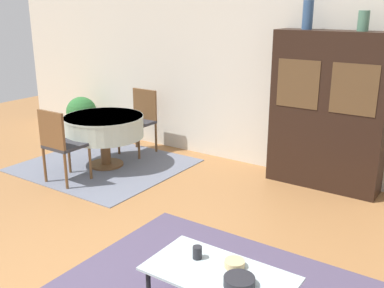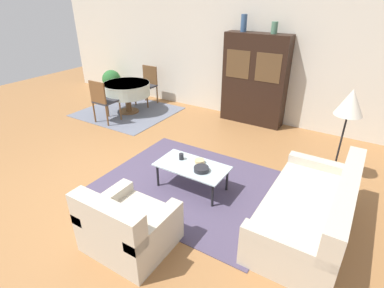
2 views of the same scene
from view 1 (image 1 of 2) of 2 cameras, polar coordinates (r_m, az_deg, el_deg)
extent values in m
cube|color=beige|center=(6.15, 10.35, 9.05)|extent=(10.00, 0.06, 2.70)
cube|color=slate|center=(6.55, -11.08, -2.65)|extent=(2.14, 1.97, 0.01)
cylinder|color=black|center=(3.79, -1.05, -14.84)|extent=(0.04, 0.04, 0.37)
cube|color=silver|center=(3.31, 3.48, -16.13)|extent=(1.06, 0.57, 0.02)
cube|color=black|center=(5.70, 16.86, 3.94)|extent=(1.37, 0.39, 1.92)
cube|color=brown|center=(5.56, 13.30, 7.43)|extent=(0.52, 0.01, 0.58)
cube|color=brown|center=(5.36, 19.86, 6.51)|extent=(0.52, 0.01, 0.58)
cylinder|color=brown|center=(6.52, -10.82, -2.52)|extent=(0.48, 0.48, 0.03)
cylinder|color=brown|center=(6.46, -10.92, -0.89)|extent=(0.14, 0.14, 0.42)
cylinder|color=beige|center=(6.36, -11.10, 2.20)|extent=(1.09, 1.09, 0.30)
cylinder|color=beige|center=(6.32, -11.17, 3.38)|extent=(1.10, 1.10, 0.03)
cylinder|color=brown|center=(6.29, -15.33, -1.54)|extent=(0.04, 0.04, 0.46)
cylinder|color=brown|center=(6.00, -12.80, -2.27)|extent=(0.04, 0.04, 0.46)
cylinder|color=brown|center=(6.06, -18.21, -2.55)|extent=(0.04, 0.04, 0.46)
cylinder|color=brown|center=(5.75, -15.72, -3.36)|extent=(0.04, 0.04, 0.46)
cube|color=#333338|center=(5.95, -15.71, -0.16)|extent=(0.44, 0.44, 0.04)
cube|color=brown|center=(5.76, -17.42, 1.73)|extent=(0.44, 0.04, 0.46)
cylinder|color=brown|center=(6.66, -6.77, 0.01)|extent=(0.04, 0.04, 0.46)
cylinder|color=brown|center=(6.92, -9.30, 0.58)|extent=(0.04, 0.04, 0.46)
cylinder|color=brown|center=(6.95, -4.60, 0.83)|extent=(0.04, 0.04, 0.46)
cylinder|color=brown|center=(7.20, -7.11, 1.35)|extent=(0.04, 0.04, 0.46)
cube|color=#333338|center=(6.86, -7.02, 2.69)|extent=(0.44, 0.44, 0.04)
cube|color=brown|center=(6.95, -6.01, 5.05)|extent=(0.44, 0.04, 0.46)
cylinder|color=#232328|center=(3.43, 0.68, -13.61)|extent=(0.07, 0.07, 0.10)
cylinder|color=#232328|center=(3.17, 6.02, -16.98)|extent=(0.21, 0.21, 0.06)
cylinder|color=tan|center=(3.36, 5.42, -14.88)|extent=(0.15, 0.15, 0.05)
cylinder|color=#33517A|center=(5.67, 14.49, 15.60)|extent=(0.12, 0.12, 0.34)
cylinder|color=#4C7A60|center=(5.48, 20.94, 14.39)|extent=(0.12, 0.12, 0.22)
cylinder|color=#93664C|center=(7.92, -13.67, 1.60)|extent=(0.28, 0.28, 0.25)
sphere|color=#2D6B33|center=(7.84, -13.84, 3.99)|extent=(0.51, 0.51, 0.51)
camera|label=2|loc=(1.08, 178.23, 6.99)|focal=28.00mm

